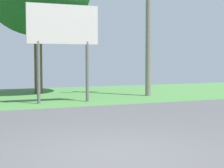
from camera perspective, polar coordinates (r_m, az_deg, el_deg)
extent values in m
cube|color=#4C4C4F|center=(8.08, -5.31, -7.77)|extent=(40.00, 8.00, 0.10)
cube|color=#45793C|center=(15.82, -13.89, -2.08)|extent=(40.00, 8.00, 0.10)
cylinder|color=gray|center=(15.87, 5.69, 12.09)|extent=(0.24, 0.24, 7.66)
cylinder|color=slate|center=(13.14, -11.31, 1.77)|extent=(0.12, 0.12, 2.20)
cylinder|color=slate|center=(13.60, -3.84, 1.91)|extent=(0.12, 0.12, 2.20)
cube|color=silver|center=(13.39, -7.58, 9.14)|extent=(2.60, 0.10, 1.40)
cylinder|color=brown|center=(17.00, -11.34, 4.04)|extent=(0.36, 0.36, 3.25)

